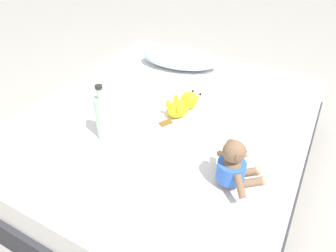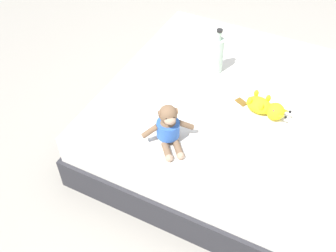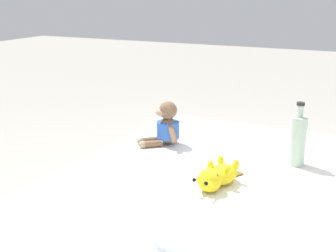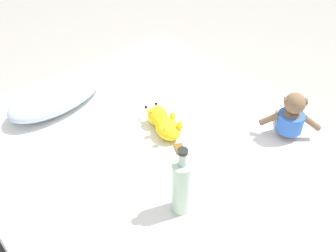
{
  "view_description": "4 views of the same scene",
  "coord_description": "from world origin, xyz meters",
  "px_view_note": "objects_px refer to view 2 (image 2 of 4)",
  "views": [
    {
      "loc": [
        0.7,
        -1.28,
        1.41
      ],
      "look_at": [
        0.1,
        -0.18,
        0.47
      ],
      "focal_mm": 32.77,
      "sensor_mm": 36.0,
      "label": 1
    },
    {
      "loc": [
        1.75,
        0.29,
        1.93
      ],
      "look_at": [
        0.49,
        -0.34,
        0.51
      ],
      "focal_mm": 41.29,
      "sensor_mm": 36.0,
      "label": 2
    },
    {
      "loc": [
        -0.51,
        1.73,
        1.2
      ],
      "look_at": [
        0.49,
        -0.34,
        0.51
      ],
      "focal_mm": 48.44,
      "sensor_mm": 36.0,
      "label": 3
    },
    {
      "loc": [
        -0.82,
        -1.0,
        1.56
      ],
      "look_at": [
        0.06,
        0.02,
        0.47
      ],
      "focal_mm": 39.8,
      "sensor_mm": 36.0,
      "label": 4
    }
  ],
  "objects_px": {
    "plush_monkey": "(169,128)",
    "glass_bottle": "(217,55)",
    "plush_yellow_creature": "(266,107)",
    "bed": "(251,127)"
  },
  "relations": [
    {
      "from": "bed",
      "to": "plush_monkey",
      "type": "bearing_deg",
      "value": -33.55
    },
    {
      "from": "plush_monkey",
      "to": "glass_bottle",
      "type": "relative_size",
      "value": 0.85
    },
    {
      "from": "bed",
      "to": "plush_yellow_creature",
      "type": "height_order",
      "value": "plush_yellow_creature"
    },
    {
      "from": "plush_monkey",
      "to": "glass_bottle",
      "type": "height_order",
      "value": "glass_bottle"
    },
    {
      "from": "plush_yellow_creature",
      "to": "glass_bottle",
      "type": "height_order",
      "value": "glass_bottle"
    },
    {
      "from": "bed",
      "to": "plush_monkey",
      "type": "relative_size",
      "value": 7.09
    },
    {
      "from": "bed",
      "to": "plush_monkey",
      "type": "xyz_separation_m",
      "value": [
        0.5,
        -0.33,
        0.3
      ]
    },
    {
      "from": "plush_monkey",
      "to": "plush_yellow_creature",
      "type": "relative_size",
      "value": 0.77
    },
    {
      "from": "plush_yellow_creature",
      "to": "glass_bottle",
      "type": "relative_size",
      "value": 1.09
    },
    {
      "from": "plush_monkey",
      "to": "plush_yellow_creature",
      "type": "distance_m",
      "value": 0.59
    }
  ]
}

